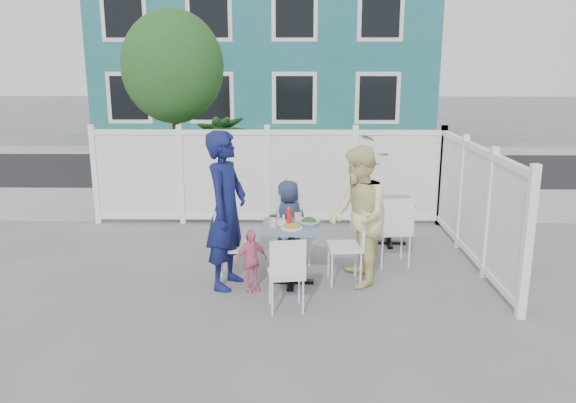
{
  "coord_description": "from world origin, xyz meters",
  "views": [
    {
      "loc": [
        0.6,
        -6.8,
        2.67
      ],
      "look_at": [
        0.48,
        0.15,
        0.95
      ],
      "focal_mm": 35.0,
      "sensor_mm": 36.0,
      "label": 1
    }
  ],
  "objects_px": {
    "man": "(226,210)",
    "woman": "(358,217)",
    "chair_right": "(352,240)",
    "toddler": "(251,261)",
    "spare_table": "(390,210)",
    "chair_near": "(287,269)",
    "utility_cabinet": "(153,168)",
    "chair_left": "(227,239)",
    "main_table": "(291,238)",
    "chair_back": "(290,224)",
    "boy": "(288,220)"
  },
  "relations": [
    {
      "from": "spare_table",
      "to": "chair_near",
      "type": "relative_size",
      "value": 0.8
    },
    {
      "from": "main_table",
      "to": "chair_right",
      "type": "relative_size",
      "value": 0.79
    },
    {
      "from": "man",
      "to": "chair_left",
      "type": "bearing_deg",
      "value": 24.7
    },
    {
      "from": "chair_right",
      "to": "toddler",
      "type": "height_order",
      "value": "chair_right"
    },
    {
      "from": "chair_back",
      "to": "man",
      "type": "bearing_deg",
      "value": 26.12
    },
    {
      "from": "chair_left",
      "to": "chair_right",
      "type": "xyz_separation_m",
      "value": [
        1.53,
        0.05,
        -0.01
      ]
    },
    {
      "from": "spare_table",
      "to": "chair_back",
      "type": "distance_m",
      "value": 1.7
    },
    {
      "from": "chair_near",
      "to": "man",
      "type": "xyz_separation_m",
      "value": [
        -0.74,
        0.76,
        0.46
      ]
    },
    {
      "from": "boy",
      "to": "utility_cabinet",
      "type": "bearing_deg",
      "value": -74.86
    },
    {
      "from": "main_table",
      "to": "chair_left",
      "type": "bearing_deg",
      "value": 179.74
    },
    {
      "from": "utility_cabinet",
      "to": "toddler",
      "type": "height_order",
      "value": "utility_cabinet"
    },
    {
      "from": "chair_back",
      "to": "boy",
      "type": "height_order",
      "value": "boy"
    },
    {
      "from": "chair_right",
      "to": "man",
      "type": "xyz_separation_m",
      "value": [
        -1.52,
        -0.13,
        0.4
      ]
    },
    {
      "from": "utility_cabinet",
      "to": "chair_left",
      "type": "relative_size",
      "value": 1.36
    },
    {
      "from": "main_table",
      "to": "man",
      "type": "height_order",
      "value": "man"
    },
    {
      "from": "chair_right",
      "to": "chair_back",
      "type": "relative_size",
      "value": 1.02
    },
    {
      "from": "woman",
      "to": "chair_left",
      "type": "bearing_deg",
      "value": -95.99
    },
    {
      "from": "spare_table",
      "to": "toddler",
      "type": "relative_size",
      "value": 0.91
    },
    {
      "from": "utility_cabinet",
      "to": "chair_near",
      "type": "distance_m",
      "value": 5.78
    },
    {
      "from": "spare_table",
      "to": "boy",
      "type": "xyz_separation_m",
      "value": [
        -1.51,
        -0.71,
        0.03
      ]
    },
    {
      "from": "chair_right",
      "to": "toddler",
      "type": "xyz_separation_m",
      "value": [
        -1.22,
        -0.29,
        -0.18
      ]
    },
    {
      "from": "utility_cabinet",
      "to": "main_table",
      "type": "xyz_separation_m",
      "value": [
        2.77,
        -4.25,
        -0.08
      ]
    },
    {
      "from": "spare_table",
      "to": "chair_near",
      "type": "bearing_deg",
      "value": -121.71
    },
    {
      "from": "utility_cabinet",
      "to": "man",
      "type": "bearing_deg",
      "value": -67.37
    },
    {
      "from": "chair_near",
      "to": "man",
      "type": "relative_size",
      "value": 0.45
    },
    {
      "from": "chair_left",
      "to": "woman",
      "type": "bearing_deg",
      "value": 88.04
    },
    {
      "from": "chair_back",
      "to": "boy",
      "type": "xyz_separation_m",
      "value": [
        -0.02,
        0.12,
        0.02
      ]
    },
    {
      "from": "chair_back",
      "to": "toddler",
      "type": "height_order",
      "value": "chair_back"
    },
    {
      "from": "utility_cabinet",
      "to": "toddler",
      "type": "relative_size",
      "value": 1.74
    },
    {
      "from": "main_table",
      "to": "toddler",
      "type": "distance_m",
      "value": 0.57
    },
    {
      "from": "man",
      "to": "boy",
      "type": "relative_size",
      "value": 1.7
    },
    {
      "from": "chair_near",
      "to": "boy",
      "type": "relative_size",
      "value": 0.76
    },
    {
      "from": "man",
      "to": "utility_cabinet",
      "type": "bearing_deg",
      "value": 40.8
    },
    {
      "from": "chair_right",
      "to": "chair_back",
      "type": "distance_m",
      "value": 1.05
    },
    {
      "from": "boy",
      "to": "toddler",
      "type": "xyz_separation_m",
      "value": [
        -0.43,
        -1.12,
        -0.18
      ]
    },
    {
      "from": "main_table",
      "to": "boy",
      "type": "relative_size",
      "value": 0.67
    },
    {
      "from": "chair_left",
      "to": "toddler",
      "type": "relative_size",
      "value": 1.29
    },
    {
      "from": "chair_right",
      "to": "woman",
      "type": "relative_size",
      "value": 0.56
    },
    {
      "from": "spare_table",
      "to": "boy",
      "type": "bearing_deg",
      "value": -154.94
    },
    {
      "from": "utility_cabinet",
      "to": "chair_right",
      "type": "bearing_deg",
      "value": -52.19
    },
    {
      "from": "spare_table",
      "to": "chair_left",
      "type": "distance_m",
      "value": 2.75
    },
    {
      "from": "main_table",
      "to": "chair_back",
      "type": "relative_size",
      "value": 0.8
    },
    {
      "from": "main_table",
      "to": "chair_right",
      "type": "distance_m",
      "value": 0.74
    },
    {
      "from": "woman",
      "to": "chair_right",
      "type": "bearing_deg",
      "value": -124.18
    },
    {
      "from": "main_table",
      "to": "chair_back",
      "type": "height_order",
      "value": "chair_back"
    },
    {
      "from": "chair_back",
      "to": "toddler",
      "type": "bearing_deg",
      "value": 43.6
    },
    {
      "from": "utility_cabinet",
      "to": "woman",
      "type": "xyz_separation_m",
      "value": [
        3.58,
        -4.24,
        0.2
      ]
    },
    {
      "from": "man",
      "to": "woman",
      "type": "distance_m",
      "value": 1.59
    },
    {
      "from": "toddler",
      "to": "chair_right",
      "type": "bearing_deg",
      "value": -20.02
    },
    {
      "from": "main_table",
      "to": "chair_right",
      "type": "height_order",
      "value": "chair_right"
    }
  ]
}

